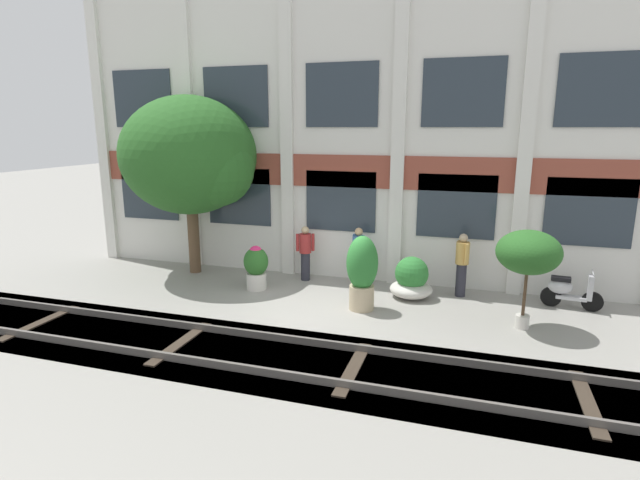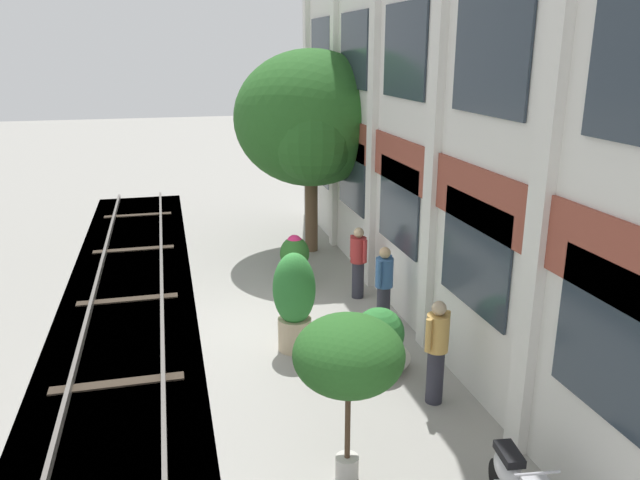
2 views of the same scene
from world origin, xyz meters
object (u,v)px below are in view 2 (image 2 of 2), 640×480
Objects in this scene: potted_plant_stone_basin at (294,297)px; resident_watching_tracks at (437,349)px; resident_near_plants at (384,285)px; potted_plant_fluted_column at (295,258)px; resident_by_doorway at (358,261)px; potted_plant_terracotta_small at (349,357)px; broadleaf_tree at (311,122)px; potted_plant_wide_bowl at (379,343)px.

potted_plant_stone_basin reaches higher than resident_watching_tracks.
potted_plant_stone_basin is 1.12× the size of resident_near_plants.
resident_by_doorway is at bearing 49.96° from potted_plant_fluted_column.
resident_watching_tracks is 1.03× the size of resident_near_plants.
potted_plant_terracotta_small reaches higher than resident_by_doorway.
potted_plant_fluted_column is at bearing 173.84° from potted_plant_terracotta_small.
resident_watching_tracks reaches higher than potted_plant_fluted_column.
potted_plant_terracotta_small is 1.35× the size of resident_near_plants.
resident_near_plants is at bearing 25.71° from potted_plant_fluted_column.
potted_plant_stone_basin is at bearing 61.50° from resident_near_plants.
resident_by_doorway is at bearing 3.60° from broadleaf_tree.
potted_plant_fluted_column is 5.41m from resident_watching_tracks.
potted_plant_wide_bowl is at bearing -6.49° from resident_watching_tracks.
resident_watching_tracks is (1.21, 0.48, 0.44)m from potted_plant_wide_bowl.
potted_plant_fluted_column is (-6.67, 0.72, -1.03)m from potted_plant_terracotta_small.
resident_by_doorway is (-3.09, 0.60, 0.39)m from potted_plant_wide_bowl.
potted_plant_fluted_column is at bearing 168.19° from potted_plant_stone_basin.
resident_near_plants is (2.54, 1.22, 0.20)m from potted_plant_fluted_column.
potted_plant_terracotta_small is 6.05m from resident_by_doorway.
broadleaf_tree is at bearing 158.60° from potted_plant_fluted_column.
potted_plant_terracotta_small is 6.79m from potted_plant_fluted_column.
potted_plant_wide_bowl is 0.66× the size of resident_watching_tracks.
broadleaf_tree is 4.31× the size of potted_plant_fluted_column.
resident_by_doorway reaches higher than potted_plant_wide_bowl.
resident_watching_tracks reaches higher than potted_plant_wide_bowl.
potted_plant_terracotta_small is 2.00× the size of potted_plant_wide_bowl.
potted_plant_terracotta_small reaches higher than potted_plant_fluted_column.
resident_near_plants is at bearing 105.64° from potted_plant_stone_basin.
resident_watching_tracks is at bearing 127.50° from potted_plant_terracotta_small.
broadleaf_tree is 3.30× the size of resident_by_doorway.
resident_near_plants reaches higher than potted_plant_fluted_column.
potted_plant_stone_basin is at bearing -16.21° from broadleaf_tree.
broadleaf_tree is 2.87× the size of potted_plant_stone_basin.
potted_plant_wide_bowl is 3.17m from resident_by_doorway.
potted_plant_wide_bowl is 0.68× the size of resident_near_plants.
potted_plant_stone_basin is at bearing 178.71° from potted_plant_terracotta_small.
potted_plant_fluted_column is 0.75× the size of resident_near_plants.
broadleaf_tree reaches higher than potted_plant_fluted_column.
resident_near_plants is (1.54, 0.03, 0.02)m from resident_by_doorway.
broadleaf_tree is 5.62m from resident_near_plants.
potted_plant_fluted_column is at bearing -18.43° from resident_near_plants.
potted_plant_terracotta_small is (9.14, -1.69, -1.71)m from broadleaf_tree.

